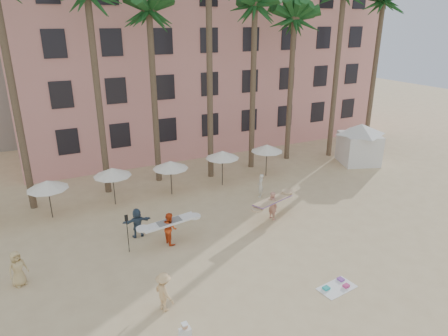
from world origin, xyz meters
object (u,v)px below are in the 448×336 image
pink_hotel (199,60)px  cabana (360,140)px  carrier_white (170,227)px  carrier_yellow (273,204)px

pink_hotel → cabana: (8.88, -14.26, -5.93)m
carrier_white → carrier_yellow: bearing=-0.7°
cabana → carrier_yellow: (-12.46, -5.66, -1.02)m
pink_hotel → carrier_yellow: bearing=-100.2°
cabana → carrier_white: cabana is taller
pink_hotel → carrier_yellow: size_ratio=10.40×
cabana → pink_hotel: bearing=121.9°
pink_hotel → cabana: pink_hotel is taller
cabana → carrier_yellow: cabana is taller
carrier_yellow → pink_hotel: bearing=79.8°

